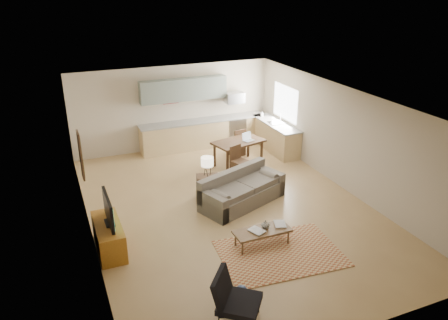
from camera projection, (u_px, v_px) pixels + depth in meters
name	position (u px, v px, depth m)	size (l,w,h in m)	color
room	(229.00, 157.00, 10.18)	(9.00, 9.00, 9.00)	#A17E4E
kitchen_counter_back	(204.00, 133.00, 14.40)	(4.26, 0.64, 0.92)	tan
kitchen_counter_right	(275.00, 136.00, 14.12)	(0.64, 2.26, 0.92)	tan
kitchen_range	(234.00, 129.00, 14.80)	(0.62, 0.62, 0.90)	#A5A8AD
kitchen_microwave	(234.00, 98.00, 14.39)	(0.62, 0.40, 0.35)	#A5A8AD
upper_cabinets	(184.00, 90.00, 13.74)	(2.80, 0.34, 0.70)	slate
window_right	(285.00, 103.00, 13.80)	(0.02, 1.40, 1.05)	white
wall_art_left	(81.00, 155.00, 9.73)	(0.06, 0.42, 1.10)	olive
triptych	(170.00, 96.00, 13.80)	(1.70, 0.04, 0.50)	beige
rug	(280.00, 253.00, 8.92)	(2.43, 1.68, 0.02)	#9C4D2D
sofa	(243.00, 189.00, 10.76)	(2.32, 1.01, 0.81)	#60584C
coffee_table	(262.00, 237.00, 9.14)	(1.22, 0.48, 0.37)	brown
book_a	(253.00, 233.00, 8.94)	(0.35, 0.40, 0.03)	maroon
book_b	(274.00, 224.00, 9.27)	(0.33, 0.38, 0.02)	navy
vase	(265.00, 224.00, 9.11)	(0.21, 0.21, 0.18)	black
armchair	(240.00, 299.00, 7.02)	(0.76, 0.76, 0.87)	black
tv_credenza	(109.00, 237.00, 8.95)	(0.51, 1.33, 0.61)	#985C18
tv	(108.00, 210.00, 8.73)	(0.10, 1.02, 0.61)	black
console_table	(208.00, 187.00, 11.01)	(0.55, 0.37, 0.64)	#382416
table_lamp	(207.00, 166.00, 10.79)	(0.31, 0.31, 0.51)	beige
dining_table	(238.00, 153.00, 13.02)	(1.49, 0.85, 0.75)	#382416
dining_chair_near	(240.00, 161.00, 12.28)	(0.42, 0.44, 0.87)	#382416
dining_chair_far	(237.00, 142.00, 13.72)	(0.43, 0.45, 0.89)	#382416
laptop	(249.00, 137.00, 12.85)	(0.32, 0.24, 0.24)	#A5A8AD
soap_bottle	(262.00, 114.00, 14.54)	(0.09, 0.10, 0.19)	beige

